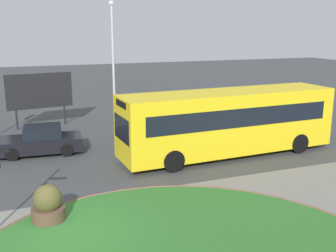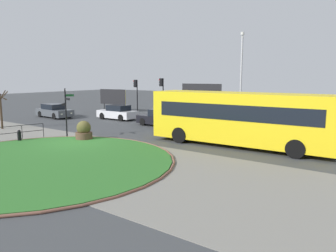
# 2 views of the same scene
# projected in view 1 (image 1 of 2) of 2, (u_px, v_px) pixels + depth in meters

# --- Properties ---
(ground) EXTENTS (120.00, 120.00, 0.00)m
(ground) POSITION_uv_depth(u_px,v_px,m) (68.00, 235.00, 12.43)
(ground) COLOR #3D3F42
(bus_yellow) EXTENTS (11.05, 2.96, 3.22)m
(bus_yellow) POSITION_uv_depth(u_px,v_px,m) (228.00, 121.00, 19.92)
(bus_yellow) COLOR yellow
(bus_yellow) RESTS_ON ground
(car_oncoming) EXTENTS (4.26, 2.21, 1.42)m
(car_oncoming) POSITION_uv_depth(u_px,v_px,m) (41.00, 141.00, 20.40)
(car_oncoming) COLOR black
(car_oncoming) RESTS_ON ground
(lamppost_tall) EXTENTS (0.32, 0.32, 7.83)m
(lamppost_tall) POSITION_uv_depth(u_px,v_px,m) (113.00, 60.00, 25.66)
(lamppost_tall) COLOR #B7B7BC
(lamppost_tall) RESTS_ON ground
(billboard_left) EXTENTS (4.08, 0.69, 3.45)m
(billboard_left) POSITION_uv_depth(u_px,v_px,m) (40.00, 92.00, 25.53)
(billboard_left) COLOR black
(billboard_left) RESTS_ON ground
(planter_near_signpost) EXTENTS (1.09, 1.09, 1.29)m
(planter_near_signpost) POSITION_uv_depth(u_px,v_px,m) (48.00, 206.00, 13.12)
(planter_near_signpost) COLOR brown
(planter_near_signpost) RESTS_ON ground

